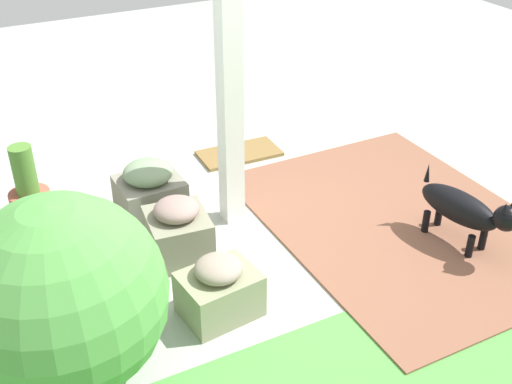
{
  "coord_description": "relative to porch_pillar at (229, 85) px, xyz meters",
  "views": [
    {
      "loc": [
        1.82,
        3.37,
        2.63
      ],
      "look_at": [
        0.06,
        -0.05,
        0.3
      ],
      "focal_mm": 44.95,
      "sensor_mm": 36.0,
      "label": 1
    }
  ],
  "objects": [
    {
      "name": "stone_planter_near",
      "position": [
        0.52,
        0.26,
        -0.85
      ],
      "size": [
        0.44,
        0.47,
        0.44
      ],
      "color": "gray",
      "rests_on": "ground"
    },
    {
      "name": "brick_path",
      "position": [
        -1.07,
        0.62,
        -1.04
      ],
      "size": [
        1.8,
        2.4,
        0.02
      ],
      "primitive_type": "cube",
      "color": "brown",
      "rests_on": "ground"
    },
    {
      "name": "terracotta_pot_broad",
      "position": [
        1.38,
        -0.08,
        -0.77
      ],
      "size": [
        0.36,
        0.36,
        0.44
      ],
      "color": "#AA5D41",
      "rests_on": "ground"
    },
    {
      "name": "dog",
      "position": [
        -1.25,
        1.04,
        -0.75
      ],
      "size": [
        0.31,
        0.75,
        0.51
      ],
      "color": "black",
      "rests_on": "ground"
    },
    {
      "name": "porch_pillar",
      "position": [
        0.0,
        0.0,
        0.0
      ],
      "size": [
        0.14,
        0.14,
        2.09
      ],
      "primitive_type": "cube",
      "color": "white",
      "rests_on": "ground"
    },
    {
      "name": "stone_planter_nearest",
      "position": [
        0.51,
        -0.32,
        -0.84
      ],
      "size": [
        0.47,
        0.42,
        0.44
      ],
      "color": "gray",
      "rests_on": "ground"
    },
    {
      "name": "terracotta_pot_tall",
      "position": [
        1.32,
        -0.62,
        -0.83
      ],
      "size": [
        0.29,
        0.29,
        0.61
      ],
      "color": "#A7513D",
      "rests_on": "ground"
    },
    {
      "name": "stone_planter_mid",
      "position": [
        0.52,
        0.91,
        -0.87
      ],
      "size": [
        0.48,
        0.4,
        0.4
      ],
      "color": "gray",
      "rests_on": "ground"
    },
    {
      "name": "ground_plane",
      "position": [
        -0.16,
        0.25,
        -1.05
      ],
      "size": [
        12.0,
        12.0,
        0.0
      ],
      "primitive_type": "plane",
      "color": "#A3AB9E"
    },
    {
      "name": "round_shrub",
      "position": [
        1.4,
        0.99,
        -0.52
      ],
      "size": [
        1.06,
        1.06,
        1.06
      ],
      "primitive_type": "sphere",
      "color": "#4E9842",
      "rests_on": "ground"
    },
    {
      "name": "doormat",
      "position": [
        -0.48,
        -0.87,
        -1.03
      ],
      "size": [
        0.71,
        0.39,
        0.03
      ],
      "primitive_type": "cube",
      "rotation": [
        0.0,
        0.0,
        -0.04
      ],
      "color": "olive",
      "rests_on": "ground"
    }
  ]
}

